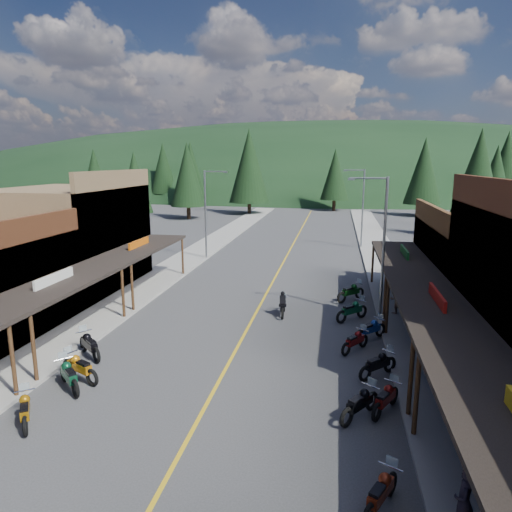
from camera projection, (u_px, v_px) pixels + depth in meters
The scene contains 36 objects.
ground at pixel (223, 373), 19.32m from camera, with size 220.00×220.00×0.00m, color #38383A.
centerline at pixel (281, 267), 38.59m from camera, with size 0.15×90.00×0.01m, color gold.
sidewalk_west at pixel (183, 262), 40.06m from camera, with size 3.40×94.00×0.15m, color gray.
sidewalk_east at pixel (387, 270), 37.10m from camera, with size 3.40×94.00×0.15m, color gray.
shop_west_3 at pixel (70, 238), 31.84m from camera, with size 10.90×10.20×8.20m.
shop_east_3 at pixel (491, 268), 27.35m from camera, with size 10.90×10.20×6.20m.
streetlight_1 at pixel (207, 210), 40.79m from camera, with size 2.16×0.18×8.00m.
streetlight_2 at pixel (381, 242), 24.93m from camera, with size 2.16×0.18×8.00m.
streetlight_3 at pixel (361, 205), 46.14m from camera, with size 2.16×0.18×8.00m.
ridge_hill at pixel (323, 188), 149.44m from camera, with size 310.00×140.00×60.00m, color black.
pine_0 at pixel (95, 174), 84.56m from camera, with size 5.04×5.04×11.00m.
pine_1 at pixel (191, 169), 89.39m from camera, with size 5.88×5.88×12.50m.
pine_2 at pixel (249, 166), 75.29m from camera, with size 6.72×6.72×14.00m.
pine_3 at pixel (335, 174), 80.92m from camera, with size 5.04×5.04×11.00m.
pine_4 at pixel (424, 171), 72.60m from camera, with size 5.88×5.88×12.50m.
pine_5 at pixel (506, 166), 81.29m from camera, with size 6.72×6.72×14.00m.
pine_7 at pixel (163, 168), 96.54m from camera, with size 5.88×5.88×12.50m.
pine_8 at pixel (135, 183), 60.40m from camera, with size 4.48×4.48×10.00m.
pine_9 at pixel (495, 181), 57.30m from camera, with size 4.93×4.93×10.80m.
pine_10 at pixel (188, 174), 69.19m from camera, with size 5.38×5.38×11.60m.
pine_11 at pixel (478, 176), 51.07m from camera, with size 5.82×5.82×12.40m.
bike_west_5 at pixel (25, 409), 15.44m from camera, with size 0.69×2.06×1.17m, color #A1660B, non-canonical shape.
bike_west_6 at pixel (69, 374), 17.79m from camera, with size 0.75×2.26×1.29m, color #0D4529, non-canonical shape.
bike_west_7 at pixel (79, 366), 18.50m from camera, with size 0.75×2.24×1.28m, color orange, non-canonical shape.
bike_west_8 at pixel (89, 344), 20.74m from camera, with size 0.75×2.26×1.29m, color black, non-canonical shape.
bike_east_5 at pixel (381, 491), 11.59m from camera, with size 0.67×2.01×1.15m, color maroon, non-canonical shape.
bike_east_6 at pixel (360, 402), 15.79m from camera, with size 0.72×2.16×1.23m, color black, non-canonical shape.
bike_east_7 at pixel (386, 397), 16.17m from camera, with size 0.68×2.05×1.17m, color maroon, non-canonical shape.
bike_east_8 at pixel (378, 363), 18.85m from camera, with size 0.70×2.11×1.21m, color black, non-canonical shape.
bike_east_9 at pixel (355, 340), 21.38m from camera, with size 0.67×2.00×1.15m, color #650D0E, non-canonical shape.
bike_east_10 at pixel (371, 328), 22.76m from camera, with size 0.71×2.13×1.22m, color navy, non-canonical shape.
bike_east_11 at pixel (352, 309), 25.51m from camera, with size 0.77×2.31×1.32m, color #0E482A, non-canonical shape.
bike_east_12 at pixel (351, 291), 29.08m from camera, with size 0.77×2.30×1.32m, color #0B3A11, non-canonical shape.
rider_on_bike at pixel (283, 305), 26.42m from camera, with size 0.83×2.04×1.51m.
pedestrian_east_a at pixel (464, 503), 10.50m from camera, with size 0.69×0.46×1.90m, color black.
pedestrian_east_b at pixel (396, 299), 26.30m from camera, with size 0.83×0.48×1.70m, color brown.
Camera 1 is at (4.47, -17.38, 8.82)m, focal length 32.00 mm.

